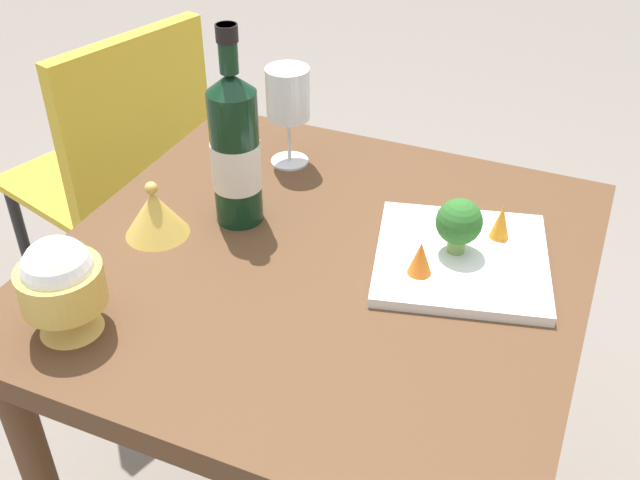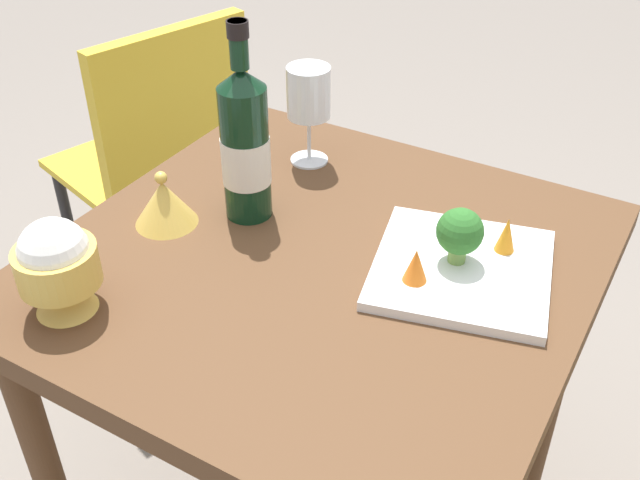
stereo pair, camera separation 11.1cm
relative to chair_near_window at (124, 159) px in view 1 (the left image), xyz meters
name	(u,v)px [view 1 (the left image)]	position (x,y,z in m)	size (l,w,h in m)	color
dining_table	(320,309)	(0.44, 0.70, 0.11)	(0.78, 0.78, 0.75)	brown
chair_near_window	(124,159)	(0.00, 0.00, 0.00)	(0.50, 0.50, 0.85)	gold
wine_bottle	(235,149)	(0.40, 0.54, 0.34)	(0.08, 0.08, 0.32)	black
wine_glass	(288,96)	(0.20, 0.54, 0.35)	(0.08, 0.08, 0.18)	white
rice_bowl	(61,285)	(0.72, 0.47, 0.29)	(0.11, 0.11, 0.14)	gold
rice_bowl_lid	(155,213)	(0.49, 0.45, 0.25)	(0.10, 0.10, 0.09)	gold
serving_plate	(461,258)	(0.37, 0.90, 0.22)	(0.30, 0.30, 0.02)	white
broccoli_floret	(459,223)	(0.37, 0.89, 0.28)	(0.07, 0.07, 0.09)	#729E4C
carrot_garnish_left	(501,222)	(0.31, 0.94, 0.26)	(0.03, 0.03, 0.06)	orange
carrot_garnish_right	(421,257)	(0.44, 0.86, 0.26)	(0.03, 0.03, 0.05)	orange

